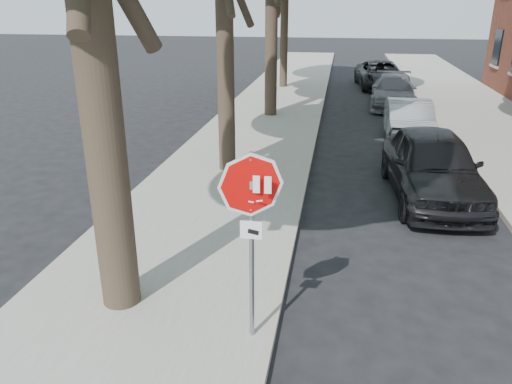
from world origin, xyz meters
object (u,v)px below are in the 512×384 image
car_a (432,165)px  car_d (381,75)px  car_b (409,122)px  car_c (393,91)px  stop_sign (251,213)px

car_a → car_d: bearing=87.0°
car_b → car_c: size_ratio=0.87×
car_c → car_d: 5.10m
car_a → car_d: (-0.13, 16.09, -0.11)m
stop_sign → car_b: stop_sign is taller
stop_sign → car_a: bearing=61.9°
car_b → car_c: car_c is taller
stop_sign → car_c: 17.40m
stop_sign → car_a: stop_sign is taller
car_a → car_d: 16.09m
car_d → car_b: bearing=-94.3°
car_c → stop_sign: bearing=-96.9°
car_c → car_d: bearing=96.4°
car_b → car_d: size_ratio=0.80×
car_b → car_d: car_d is taller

